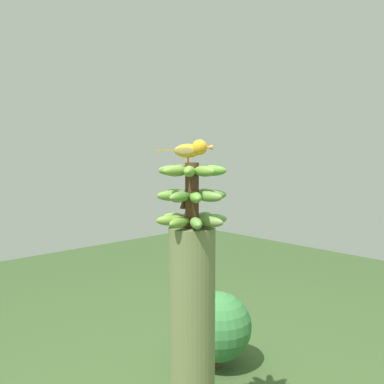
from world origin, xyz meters
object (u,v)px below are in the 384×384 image
perched_bird (192,149)px  tropical_shrub (217,326)px  banana_bunch (192,195)px  banana_tree (192,349)px

perched_bird → tropical_shrub: (0.68, 0.50, -1.05)m
banana_bunch → tropical_shrub: banana_bunch is taller
banana_tree → tropical_shrub: 0.86m
banana_tree → perched_bird: size_ratio=5.46×
banana_bunch → tropical_shrub: (0.67, 0.49, -0.87)m
banana_tree → banana_bunch: banana_bunch is taller
banana_bunch → perched_bird: perched_bird is taller
banana_tree → perched_bird: (-0.01, -0.01, 0.81)m
banana_tree → tropical_shrub: bearing=36.1°
banana_bunch → perched_bird: bearing=-127.6°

